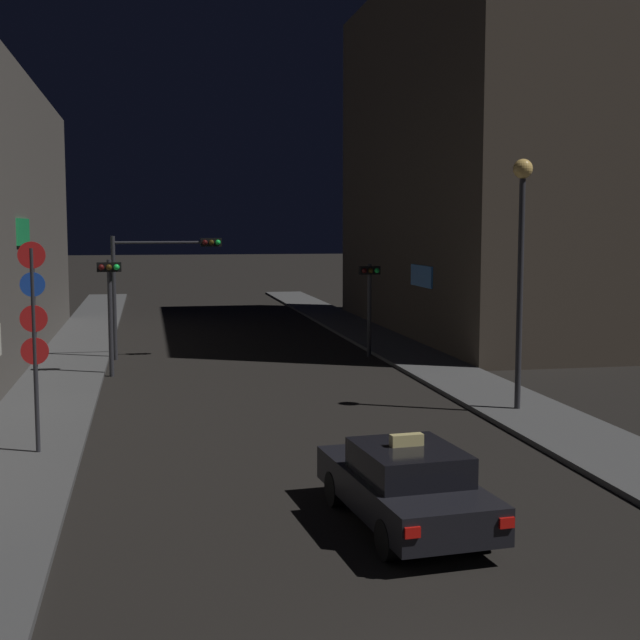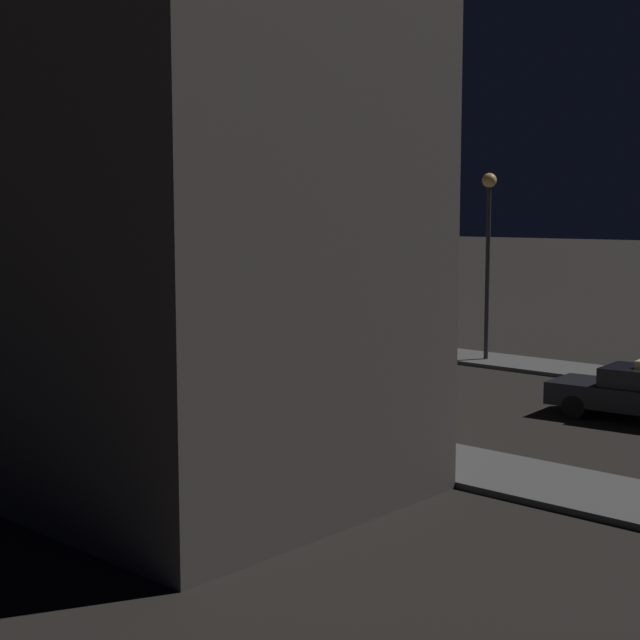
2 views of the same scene
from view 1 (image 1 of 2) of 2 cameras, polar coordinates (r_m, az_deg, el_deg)
name	(u,v)px [view 1 (image 1 of 2)]	position (r m, az deg, el deg)	size (l,w,h in m)	color
sidewalk_left	(76,354)	(36.21, -15.47, -2.10)	(2.67, 60.11, 0.13)	#4C4C4C
sidewalk_right	(390,345)	(37.46, 4.56, -1.63)	(2.67, 60.11, 0.13)	#4C4C4C
building_facade_right	(460,157)	(42.71, 9.03, 10.33)	(6.46, 22.08, 16.58)	#473D33
taxi	(405,485)	(15.24, 5.50, -10.54)	(2.19, 4.59, 1.62)	black
traffic_light_overhead	(158,269)	(34.22, -10.40, 3.26)	(4.16, 0.42, 4.71)	#2D2D33
traffic_light_left_kerb	(110,294)	(30.49, -13.41, 1.67)	(0.80, 0.42, 3.96)	#2D2D33
traffic_light_right_kerb	(370,290)	(34.29, 3.22, 1.93)	(0.80, 0.42, 3.62)	#2D2D33
sign_pole_left	(34,329)	(20.15, -17.96, -0.56)	(0.60, 0.10, 4.62)	#2D2D33
street_lamp_near_block	(521,236)	(24.31, 12.86, 5.33)	(0.52, 0.52, 6.73)	#2D2D33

